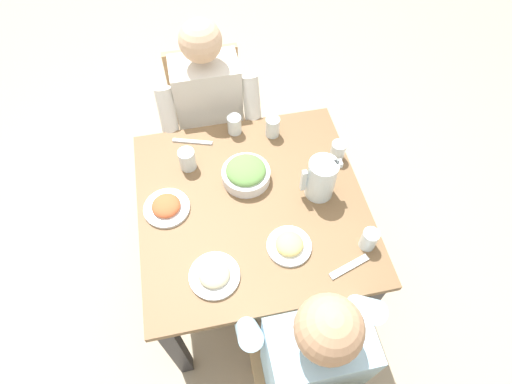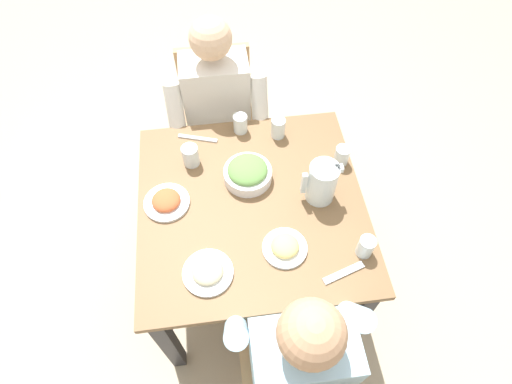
{
  "view_description": "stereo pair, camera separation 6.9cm",
  "coord_description": "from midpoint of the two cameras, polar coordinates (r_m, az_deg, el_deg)",
  "views": [
    {
      "loc": [
        0.17,
        0.91,
        2.17
      ],
      "look_at": [
        -0.02,
        -0.03,
        0.76
      ],
      "focal_mm": 29.07,
      "sensor_mm": 36.0,
      "label": 1
    },
    {
      "loc": [
        0.1,
        0.92,
        2.17
      ],
      "look_at": [
        -0.02,
        -0.03,
        0.76
      ],
      "focal_mm": 29.07,
      "sensor_mm": 36.0,
      "label": 2
    }
  ],
  "objects": [
    {
      "name": "water_glass_far_left",
      "position": [
        1.82,
        -7.92,
        4.96
      ],
      "size": [
        0.07,
        0.07,
        0.1
      ],
      "primitive_type": "cylinder",
      "color": "silver",
      "rests_on": "dining_table"
    },
    {
      "name": "dining_table",
      "position": [
        1.82,
        0.5,
        -3.46
      ],
      "size": [
        0.94,
        0.94,
        0.71
      ],
      "color": "brown",
      "rests_on": "ground_plane"
    },
    {
      "name": "ground_plane",
      "position": [
        2.36,
        0.39,
        -10.91
      ],
      "size": [
        8.0,
        8.0,
        0.0
      ],
      "primitive_type": "plane",
      "color": "tan"
    },
    {
      "name": "water_glass_far_right",
      "position": [
        1.92,
        4.11,
        8.77
      ],
      "size": [
        0.06,
        0.06,
        0.1
      ],
      "primitive_type": "cylinder",
      "color": "silver",
      "rests_on": "dining_table"
    },
    {
      "name": "plate_beans",
      "position": [
        1.57,
        -5.38,
        -10.91
      ],
      "size": [
        0.19,
        0.19,
        0.04
      ],
      "color": "white",
      "rests_on": "dining_table"
    },
    {
      "name": "plate_rice_curry",
      "position": [
        1.74,
        -11.12,
        -1.29
      ],
      "size": [
        0.19,
        0.19,
        0.05
      ],
      "color": "white",
      "rests_on": "dining_table"
    },
    {
      "name": "diner_far",
      "position": [
        1.6,
        6.46,
        -19.77
      ],
      "size": [
        0.48,
        0.53,
        1.15
      ],
      "color": "#9EC6E0",
      "rests_on": "ground_plane"
    },
    {
      "name": "fork_near",
      "position": [
        1.61,
        13.19,
        -10.81
      ],
      "size": [
        0.17,
        0.08,
        0.01
      ],
      "primitive_type": "cube",
      "rotation": [
        0.0,
        0.0,
        0.3
      ],
      "color": "silver",
      "rests_on": "dining_table"
    },
    {
      "name": "knife_near",
      "position": [
        1.94,
        -7.01,
        7.33
      ],
      "size": [
        0.18,
        0.07,
        0.01
      ],
      "primitive_type": "cube",
      "rotation": [
        0.0,
        0.0,
        -0.31
      ],
      "color": "silver",
      "rests_on": "dining_table"
    },
    {
      "name": "water_glass_center",
      "position": [
        1.94,
        -1.11,
        9.37
      ],
      "size": [
        0.06,
        0.06,
        0.09
      ],
      "primitive_type": "cylinder",
      "color": "silver",
      "rests_on": "dining_table"
    },
    {
      "name": "water_glass_by_pitcher",
      "position": [
        1.86,
        12.77,
        4.88
      ],
      "size": [
        0.06,
        0.06,
        0.09
      ],
      "primitive_type": "cylinder",
      "color": "silver",
      "rests_on": "dining_table"
    },
    {
      "name": "chair_near",
      "position": [
        2.37,
        -4.35,
        10.52
      ],
      "size": [
        0.4,
        0.4,
        0.86
      ],
      "color": "tan",
      "rests_on": "ground_plane"
    },
    {
      "name": "water_glass_near_left",
      "position": [
        1.63,
        16.05,
        -7.26
      ],
      "size": [
        0.06,
        0.06,
        0.09
      ],
      "primitive_type": "cylinder",
      "color": "silver",
      "rests_on": "dining_table"
    },
    {
      "name": "diner_near",
      "position": [
        2.13,
        -4.11,
        9.39
      ],
      "size": [
        0.48,
        0.53,
        1.15
      ],
      "color": "silver",
      "rests_on": "ground_plane"
    },
    {
      "name": "water_pitcher",
      "position": [
        1.69,
        10.23,
        1.17
      ],
      "size": [
        0.16,
        0.12,
        0.19
      ],
      "color": "silver",
      "rests_on": "dining_table"
    },
    {
      "name": "plate_fries",
      "position": [
        1.61,
        5.24,
        -7.56
      ],
      "size": [
        0.17,
        0.17,
        0.05
      ],
      "color": "white",
      "rests_on": "dining_table"
    },
    {
      "name": "salad_bowl",
      "position": [
        1.76,
        -0.15,
        2.64
      ],
      "size": [
        0.21,
        0.21,
        0.09
      ],
      "color": "white",
      "rests_on": "dining_table"
    }
  ]
}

